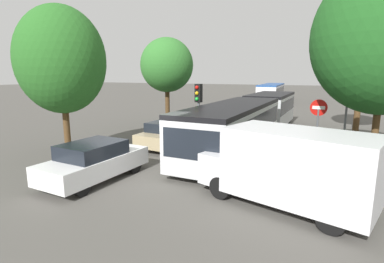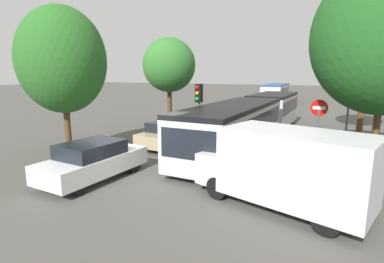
# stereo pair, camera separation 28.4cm
# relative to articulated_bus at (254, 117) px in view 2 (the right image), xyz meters

# --- Properties ---
(ground_plane) EXTENTS (200.00, 200.00, 0.00)m
(ground_plane) POSITION_rel_articulated_bus_xyz_m (-1.96, -8.17, -1.42)
(ground_plane) COLOR #4F4C47
(articulated_bus) EXTENTS (2.77, 16.63, 2.46)m
(articulated_bus) POSITION_rel_articulated_bus_xyz_m (0.00, 0.00, 0.00)
(articulated_bus) COLOR silver
(articulated_bus) RESTS_ON ground
(city_bus_rear) EXTENTS (3.13, 11.44, 2.44)m
(city_bus_rear) POSITION_rel_articulated_bus_xyz_m (-3.71, 26.60, -0.01)
(city_bus_rear) COLOR silver
(city_bus_rear) RESTS_ON ground
(queued_car_white) EXTENTS (2.02, 4.25, 1.44)m
(queued_car_white) POSITION_rel_articulated_bus_xyz_m (-3.64, -9.10, -0.69)
(queued_car_white) COLOR white
(queued_car_white) RESTS_ON ground
(queued_car_tan) EXTENTS (1.93, 4.07, 1.38)m
(queued_car_tan) POSITION_rel_articulated_bus_xyz_m (-3.77, -3.36, -0.72)
(queued_car_tan) COLOR tan
(queued_car_tan) RESTS_ON ground
(queued_car_navy) EXTENTS (1.93, 4.07, 1.38)m
(queued_car_navy) POSITION_rel_articulated_bus_xyz_m (-3.51, 1.87, -0.72)
(queued_car_navy) COLOR navy
(queued_car_navy) RESTS_ON ground
(queued_car_black) EXTENTS (2.16, 4.56, 1.55)m
(queued_car_black) POSITION_rel_articulated_bus_xyz_m (-3.81, 7.33, -0.64)
(queued_car_black) COLOR black
(queued_car_black) RESTS_ON ground
(queued_car_blue) EXTENTS (2.15, 4.53, 1.54)m
(queued_car_blue) POSITION_rel_articulated_bus_xyz_m (-3.59, 13.03, -0.64)
(queued_car_blue) COLOR #284799
(queued_car_blue) RESTS_ON ground
(white_van) EXTENTS (5.34, 3.22, 2.31)m
(white_van) POSITION_rel_articulated_bus_xyz_m (3.16, -8.42, -0.18)
(white_van) COLOR silver
(white_van) RESTS_ON ground
(traffic_light) EXTENTS (0.36, 0.38, 3.40)m
(traffic_light) POSITION_rel_articulated_bus_xyz_m (-1.86, -3.66, 1.08)
(traffic_light) COLOR #56595E
(traffic_light) RESTS_ON ground
(no_entry_sign) EXTENTS (0.70, 0.08, 2.82)m
(no_entry_sign) POSITION_rel_articulated_bus_xyz_m (3.64, -3.43, 0.45)
(no_entry_sign) COLOR #56595E
(no_entry_sign) RESTS_ON ground
(direction_sign_post) EXTENTS (0.32, 1.39, 3.60)m
(direction_sign_post) POSITION_rel_articulated_bus_xyz_m (4.78, -1.55, 1.13)
(direction_sign_post) COLOR #56595E
(direction_sign_post) RESTS_ON ground
(tree_left_near) EXTENTS (3.87, 3.87, 6.84)m
(tree_left_near) POSITION_rel_articulated_bus_xyz_m (-6.90, -7.30, 3.05)
(tree_left_near) COLOR #51381E
(tree_left_near) RESTS_ON ground
(tree_left_mid) EXTENTS (3.69, 3.69, 6.37)m
(tree_left_mid) POSITION_rel_articulated_bus_xyz_m (-6.58, 1.47, 2.96)
(tree_left_mid) COLOR #51381E
(tree_left_mid) RESTS_ON ground
(tree_right_mid) EXTENTS (3.63, 3.63, 7.26)m
(tree_right_mid) POSITION_rel_articulated_bus_xyz_m (5.68, 5.44, 3.55)
(tree_right_mid) COLOR #51381E
(tree_right_mid) RESTS_ON ground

